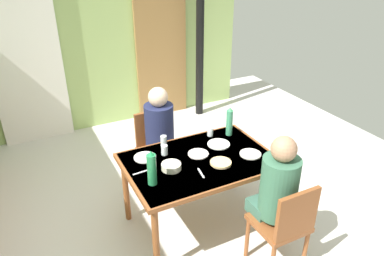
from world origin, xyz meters
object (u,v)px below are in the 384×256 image
Objects in this scene: chair_far_diner at (156,146)px; person_near_diner at (278,185)px; dining_table at (199,166)px; water_bottle_green_far at (229,122)px; chair_near_diner at (285,224)px; water_bottle_green_near at (152,169)px; serving_bowl_center at (171,166)px; person_far_diner at (160,128)px.

person_near_diner reaches higher than chair_far_diner.
water_bottle_green_far is (0.49, 0.29, 0.22)m from dining_table.
chair_near_diner is 1.00× the size of chair_far_diner.
chair_far_diner is at bearing 67.03° from water_bottle_green_near.
water_bottle_green_far reaches higher than chair_far_diner.
dining_table is 0.76m from person_near_diner.
water_bottle_green_near is 1.79× the size of serving_bowl_center.
person_near_diner reaches higher than water_bottle_green_far.
person_near_diner and person_far_diner have the same top height.
water_bottle_green_near is (-0.85, 0.66, 0.39)m from chair_near_diner.
person_far_diner is 0.73m from serving_bowl_center.
person_far_diner reaches higher than chair_near_diner.
serving_bowl_center is at bearing 29.09° from water_bottle_green_near.
person_far_diner is (-0.11, 0.67, 0.11)m from dining_table.
chair_near_diner is 1.57m from person_far_diner.
dining_table is at bearing 5.50° from serving_bowl_center.
water_bottle_green_far is (1.00, 0.44, -0.00)m from water_bottle_green_near.
person_far_diner reaches higher than dining_table.
water_bottle_green_near reaches higher than serving_bowl_center.
water_bottle_green_near is at bearing 148.55° from person_near_diner.
person_far_diner is at bearing 98.92° from dining_table.
chair_far_diner is 0.90m from serving_bowl_center.
chair_far_diner is at bearing 97.44° from dining_table.
chair_near_diner and chair_far_diner have the same top height.
chair_near_diner is at bearing -97.78° from water_bottle_green_far.
chair_near_diner is 1.15m from water_bottle_green_near.
person_near_diner is (-0.00, 0.14, 0.28)m from chair_near_diner.
chair_far_diner is 1.11m from water_bottle_green_near.
chair_far_diner is 0.88m from water_bottle_green_far.
chair_far_diner is 1.57m from person_near_diner.
water_bottle_green_near reaches higher than chair_near_diner.
chair_far_diner is at bearing -90.00° from person_far_diner.
person_near_diner is at bearing -31.45° from water_bottle_green_near.
person_far_diner is (-0.45, 1.48, 0.28)m from chair_near_diner.
person_far_diner is at bearing 106.72° from chair_near_diner.
water_bottle_green_far reaches higher than dining_table.
water_bottle_green_near is at bearing 63.71° from person_far_diner.
water_bottle_green_near is 0.28m from serving_bowl_center.
water_bottle_green_far is at bearing 81.13° from person_near_diner.
serving_bowl_center is at bearing 134.37° from person_near_diner.
person_far_diner reaches higher than water_bottle_green_far.
dining_table is 1.53× the size of chair_near_diner.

